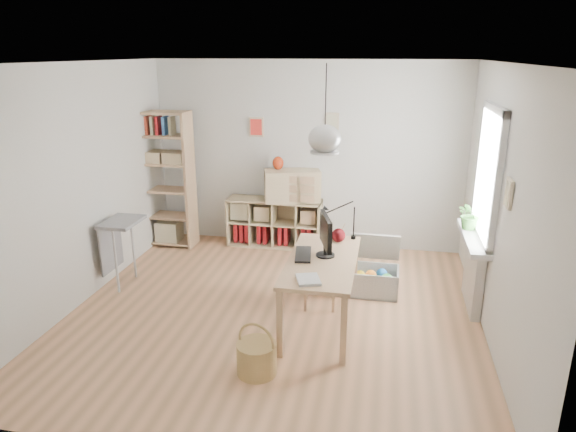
% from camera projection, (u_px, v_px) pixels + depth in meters
% --- Properties ---
extents(ground, '(4.50, 4.50, 0.00)m').
position_uv_depth(ground, '(274.00, 312.00, 5.78)').
color(ground, tan).
rests_on(ground, ground).
extents(room_shell, '(4.50, 4.50, 4.50)m').
position_uv_depth(room_shell, '(325.00, 139.00, 4.92)').
color(room_shell, white).
rests_on(room_shell, ground).
extents(window_unit, '(0.07, 1.16, 1.46)m').
position_uv_depth(window_unit, '(489.00, 175.00, 5.45)').
color(window_unit, white).
rests_on(window_unit, ground).
extents(radiator, '(0.10, 0.80, 0.80)m').
position_uv_depth(radiator, '(474.00, 273.00, 5.81)').
color(radiator, silver).
rests_on(radiator, ground).
extents(windowsill, '(0.22, 1.20, 0.06)m').
position_uv_depth(windowsill, '(473.00, 238.00, 5.69)').
color(windowsill, silver).
rests_on(windowsill, radiator).
extents(desk, '(0.70, 1.50, 0.75)m').
position_uv_depth(desk, '(322.00, 267.00, 5.34)').
color(desk, tan).
rests_on(desk, ground).
extents(cube_shelf, '(1.40, 0.38, 0.72)m').
position_uv_depth(cube_shelf, '(274.00, 226.00, 7.72)').
color(cube_shelf, tan).
rests_on(cube_shelf, ground).
extents(tall_bookshelf, '(0.80, 0.38, 2.00)m').
position_uv_depth(tall_bookshelf, '(165.00, 174.00, 7.50)').
color(tall_bookshelf, tan).
rests_on(tall_bookshelf, ground).
extents(side_table, '(0.40, 0.55, 0.85)m').
position_uv_depth(side_table, '(118.00, 234.00, 6.28)').
color(side_table, gray).
rests_on(side_table, ground).
extents(chair, '(0.41, 0.41, 0.75)m').
position_uv_depth(chair, '(320.00, 269.00, 5.86)').
color(chair, gray).
rests_on(chair, ground).
extents(wicker_basket, '(0.37, 0.37, 0.51)m').
position_uv_depth(wicker_basket, '(257.00, 357.00, 4.64)').
color(wicker_basket, tan).
rests_on(wicker_basket, ground).
extents(storage_chest, '(0.62, 0.70, 0.65)m').
position_uv_depth(storage_chest, '(373.00, 274.00, 6.24)').
color(storage_chest, silver).
rests_on(storage_chest, ground).
extents(monitor, '(0.20, 0.49, 0.44)m').
position_uv_depth(monitor, '(326.00, 234.00, 5.32)').
color(monitor, black).
rests_on(monitor, desk).
extents(keyboard, '(0.22, 0.45, 0.02)m').
position_uv_depth(keyboard, '(303.00, 254.00, 5.40)').
color(keyboard, black).
rests_on(keyboard, desk).
extents(task_lamp, '(0.38, 0.14, 0.41)m').
position_uv_depth(task_lamp, '(337.00, 216.00, 5.79)').
color(task_lamp, black).
rests_on(task_lamp, desk).
extents(yarn_ball, '(0.16, 0.16, 0.16)m').
position_uv_depth(yarn_ball, '(338.00, 235.00, 5.77)').
color(yarn_ball, '#4B0A0D').
rests_on(yarn_ball, desk).
extents(paper_tray, '(0.28, 0.31, 0.03)m').
position_uv_depth(paper_tray, '(308.00, 280.00, 4.80)').
color(paper_tray, silver).
rests_on(paper_tray, desk).
extents(drawer_chest, '(0.86, 0.58, 0.45)m').
position_uv_depth(drawer_chest, '(292.00, 186.00, 7.43)').
color(drawer_chest, tan).
rests_on(drawer_chest, cube_shelf).
extents(red_vase, '(0.16, 0.16, 0.19)m').
position_uv_depth(red_vase, '(278.00, 163.00, 7.37)').
color(red_vase, maroon).
rests_on(red_vase, drawer_chest).
extents(potted_plant, '(0.39, 0.37, 0.35)m').
position_uv_depth(potted_plant, '(471.00, 214.00, 5.83)').
color(potted_plant, '#306425').
rests_on(potted_plant, windowsill).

